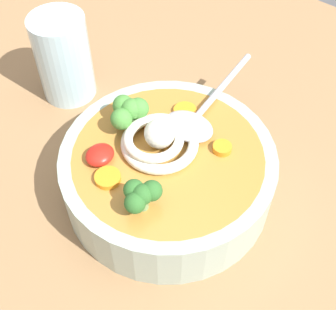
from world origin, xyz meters
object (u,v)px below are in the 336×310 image
soup_spoon (195,119)px  drinking_glass (64,58)px  soup_bowl (168,173)px  noodle_pile (158,140)px

soup_spoon → drinking_glass: drinking_glass is taller
soup_spoon → soup_bowl: bearing=180.0°
soup_spoon → noodle_pile: bearing=163.3°
noodle_pile → drinking_glass: 21.12cm
soup_bowl → noodle_pile: size_ratio=2.54×
noodle_pile → soup_spoon: (-5.41, 1.08, -0.41)cm
noodle_pile → soup_spoon: 5.53cm
soup_bowl → soup_spoon: (-5.66, -0.54, 4.09)cm
soup_bowl → noodle_pile: (-0.24, -1.62, 4.50)cm
soup_spoon → drinking_glass: bearing=86.7°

